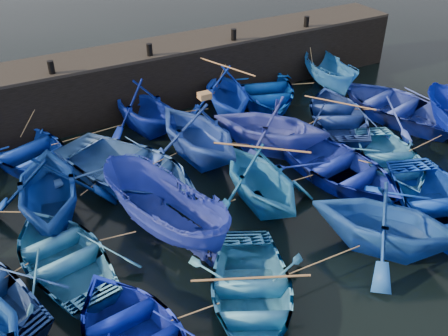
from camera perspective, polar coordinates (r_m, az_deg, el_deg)
ground at (r=15.32m, az=5.82°, el=-7.97°), size 120.00×120.00×0.00m
quay_wall at (r=22.74m, az=-9.02°, el=10.05°), size 26.00×2.50×2.50m
quay_top at (r=22.26m, az=-9.31°, el=13.15°), size 26.00×2.50×0.12m
bollard_1 at (r=20.43m, az=-19.15°, el=10.83°), size 0.24×0.24×0.50m
bollard_2 at (r=21.36m, az=-8.51°, el=13.24°), size 0.24×0.24×0.50m
bollard_3 at (r=22.96m, az=1.12°, el=15.01°), size 0.24×0.24×0.50m
bollard_4 at (r=25.10m, az=9.41°, el=16.19°), size 0.24×0.24×0.50m
boat_1 at (r=19.69m, az=-21.63°, el=1.78°), size 5.30×6.15×1.07m
boat_2 at (r=20.48m, az=-9.14°, el=6.91°), size 4.53×4.95×2.21m
boat_3 at (r=21.48m, az=0.32°, el=8.66°), size 4.68×5.08×2.23m
boat_4 at (r=23.20m, az=4.40°, el=9.09°), size 5.72×6.75×1.19m
boat_5 at (r=24.59m, az=11.98°, el=10.47°), size 2.46×4.50×1.65m
boat_7 at (r=16.21m, az=-19.48°, el=-2.00°), size 4.79×5.29×2.41m
boat_8 at (r=17.48m, az=-10.80°, el=-0.13°), size 6.38×7.08×1.21m
boat_9 at (r=18.22m, az=-3.00°, el=4.23°), size 4.58×5.14×2.46m
boat_10 at (r=18.83m, az=5.30°, el=4.97°), size 5.86×5.90×2.35m
boat_11 at (r=21.47m, az=12.89°, el=5.99°), size 5.34×5.99×1.03m
boat_12 at (r=22.83m, az=19.03°, el=6.87°), size 5.18×6.40×1.17m
boat_14 at (r=14.72m, az=-17.99°, el=-9.35°), size 4.03×5.10×0.96m
boat_15 at (r=14.80m, az=-6.93°, el=-4.95°), size 3.36×5.29×1.91m
boat_16 at (r=15.92m, az=4.17°, el=-1.12°), size 3.77×4.31×2.18m
boat_17 at (r=17.87m, az=12.98°, el=0.10°), size 4.42×5.64×1.07m
boat_18 at (r=18.97m, az=18.53°, el=0.96°), size 4.59×5.29×0.92m
boat_22 at (r=13.06m, az=3.04°, el=-13.99°), size 4.96×5.53×0.95m
boat_23 at (r=14.84m, az=18.14°, el=-5.66°), size 5.58×5.68×2.27m
boat_24 at (r=16.90m, az=23.94°, el=-4.26°), size 5.38×6.32×1.11m
wooden_crate at (r=17.72m, az=-2.25°, el=8.26°), size 0.43×0.35×0.22m
mooring_ropes at (r=18.40m, az=-2.46°, el=3.27°), size 17.77×11.52×2.10m
loose_oars at (r=17.31m, az=5.57°, el=3.95°), size 10.55×11.71×1.35m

